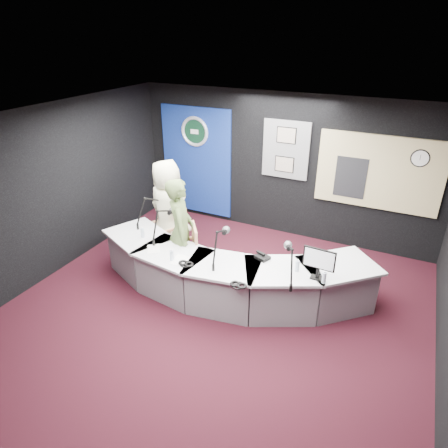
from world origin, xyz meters
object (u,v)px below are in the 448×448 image
at_px(broadcast_desk, 226,274).
at_px(armchair_left, 169,230).
at_px(person_man, 168,210).
at_px(person_woman, 181,231).
at_px(armchair_right, 182,252).

relative_size(broadcast_desk, armchair_left, 4.41).
bearing_deg(person_man, armchair_left, -0.00).
distance_m(person_man, person_woman, 0.86).
height_order(person_man, person_woman, person_man).
height_order(armchair_left, person_man, person_man).
height_order(broadcast_desk, armchair_left, armchair_left).
bearing_deg(person_woman, armchair_right, 59.80).
xyz_separation_m(broadcast_desk, person_man, (-1.46, 0.67, 0.54)).
relative_size(armchair_right, person_woman, 0.57).
bearing_deg(broadcast_desk, armchair_right, 174.20).
distance_m(armchair_right, person_man, 0.94).
xyz_separation_m(armchair_left, person_woman, (0.62, -0.59, 0.38)).
xyz_separation_m(armchair_left, person_man, (0.00, 0.00, 0.40)).
relative_size(armchair_left, person_woman, 0.57).
height_order(armchair_right, person_woman, person_woman).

